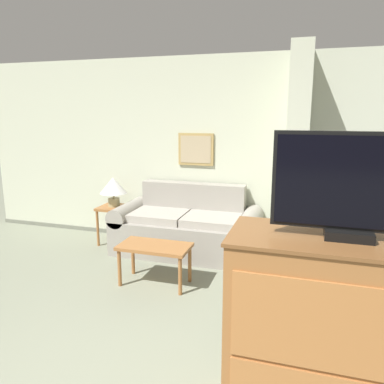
{
  "coord_description": "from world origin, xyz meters",
  "views": [
    {
      "loc": [
        1.17,
        -1.53,
        1.86
      ],
      "look_at": [
        0.06,
        2.07,
        1.05
      ],
      "focal_mm": 35.0,
      "sensor_mm": 36.0,
      "label": 1
    }
  ],
  "objects": [
    {
      "name": "side_table",
      "position": [
        -1.4,
        3.07,
        0.45
      ],
      "size": [
        0.41,
        0.41,
        0.55
      ],
      "color": "#996033",
      "rests_on": "ground_plane"
    },
    {
      "name": "wall_back",
      "position": [
        -0.0,
        3.52,
        1.29
      ],
      "size": [
        7.45,
        0.16,
        2.6
      ],
      "color": "beige",
      "rests_on": "ground_plane"
    },
    {
      "name": "wall_partition_pillar",
      "position": [
        1.06,
        3.05,
        1.3
      ],
      "size": [
        0.24,
        0.8,
        2.6
      ],
      "color": "beige",
      "rests_on": "ground_plane"
    },
    {
      "name": "couch",
      "position": [
        -0.3,
        3.03,
        0.33
      ],
      "size": [
        1.93,
        0.84,
        0.9
      ],
      "color": "gray",
      "rests_on": "ground_plane"
    },
    {
      "name": "coffee_table",
      "position": [
        -0.35,
        2.02,
        0.39
      ],
      "size": [
        0.77,
        0.41,
        0.45
      ],
      "color": "#996033",
      "rests_on": "ground_plane"
    },
    {
      "name": "table_lamp",
      "position": [
        -1.4,
        3.07,
        0.83
      ],
      "size": [
        0.38,
        0.38,
        0.42
      ],
      "color": "tan",
      "rests_on": "side_table"
    },
    {
      "name": "tv_dresser",
      "position": [
        1.4,
        0.49,
        0.6
      ],
      "size": [
        1.24,
        0.54,
        1.21
      ],
      "color": "#996033",
      "rests_on": "ground_plane"
    },
    {
      "name": "tv",
      "position": [
        1.4,
        0.49,
        1.49
      ],
      "size": [
        0.81,
        0.16,
        0.56
      ],
      "color": "black",
      "rests_on": "tv_dresser"
    }
  ]
}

